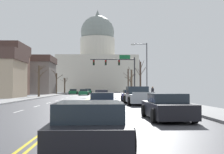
# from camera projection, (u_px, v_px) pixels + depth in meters

# --- Properties ---
(ground) EXTENTS (20.00, 180.00, 0.20)m
(ground) POSITION_uv_depth(u_px,v_px,m) (88.00, 99.00, 37.82)
(ground) COLOR #47474C
(signal_gantry) EXTENTS (7.91, 0.41, 7.18)m
(signal_gantry) POSITION_uv_depth(u_px,v_px,m) (119.00, 66.00, 50.96)
(signal_gantry) COLOR #28282D
(signal_gantry) RESTS_ON ground
(street_lamp_right) EXTENTS (2.32, 0.24, 7.73)m
(street_lamp_right) POSITION_uv_depth(u_px,v_px,m) (145.00, 65.00, 40.83)
(street_lamp_right) COLOR #333338
(street_lamp_right) RESTS_ON ground
(capitol_building) EXTENTS (30.32, 20.70, 32.63)m
(capitol_building) POSITION_uv_depth(u_px,v_px,m) (97.00, 63.00, 114.79)
(capitol_building) COLOR beige
(capitol_building) RESTS_ON ground
(sedan_near_00) EXTENTS (2.08, 4.26, 1.24)m
(sedan_near_00) POSITION_uv_depth(u_px,v_px,m) (101.00, 94.00, 46.40)
(sedan_near_00) COLOR #6B6056
(sedan_near_00) RESTS_ON ground
(sedan_near_01) EXTENTS (2.18, 4.36, 1.25)m
(sedan_near_01) POSITION_uv_depth(u_px,v_px,m) (102.00, 95.00, 39.31)
(sedan_near_01) COLOR #B71414
(sedan_near_01) RESTS_ON ground
(sedan_near_02) EXTENTS (2.14, 4.24, 1.32)m
(sedan_near_02) POSITION_uv_depth(u_px,v_px,m) (131.00, 96.00, 32.43)
(sedan_near_02) COLOR navy
(sedan_near_02) RESTS_ON ground
(pickup_truck_near_03) EXTENTS (2.46, 5.86, 1.65)m
(pickup_truck_near_03) POSITION_uv_depth(u_px,v_px,m) (138.00, 96.00, 26.71)
(pickup_truck_near_03) COLOR #ADB2B7
(pickup_truck_near_03) RESTS_ON ground
(sedan_near_04) EXTENTS (2.06, 4.37, 1.20)m
(sedan_near_04) POSITION_uv_depth(u_px,v_px,m) (103.00, 102.00, 20.01)
(sedan_near_04) COLOR navy
(sedan_near_04) RESTS_ON ground
(sedan_near_05) EXTENTS (2.04, 4.56, 1.26)m
(sedan_near_05) POSITION_uv_depth(u_px,v_px,m) (167.00, 107.00, 13.93)
(sedan_near_05) COLOR black
(sedan_near_05) RESTS_ON ground
(sedan_near_06) EXTENTS (2.12, 4.65, 1.17)m
(sedan_near_06) POSITION_uv_depth(u_px,v_px,m) (90.00, 124.00, 7.66)
(sedan_near_06) COLOR black
(sedan_near_06) RESTS_ON ground
(sedan_oncoming_00) EXTENTS (2.11, 4.47, 1.26)m
(sedan_oncoming_00) POSITION_uv_depth(u_px,v_px,m) (84.00, 92.00, 59.88)
(sedan_oncoming_00) COLOR #1E7247
(sedan_oncoming_00) RESTS_ON ground
(sedan_oncoming_01) EXTENTS (2.00, 4.38, 1.25)m
(sedan_oncoming_01) POSITION_uv_depth(u_px,v_px,m) (73.00, 92.00, 69.84)
(sedan_oncoming_01) COLOR #1E7247
(sedan_oncoming_01) RESTS_ON ground
(sedan_oncoming_02) EXTENTS (1.97, 4.57, 1.29)m
(sedan_oncoming_02) POSITION_uv_depth(u_px,v_px,m) (88.00, 91.00, 81.36)
(sedan_oncoming_02) COLOR #1E7247
(sedan_oncoming_02) RESTS_ON ground
(flank_building_01) EXTENTS (9.76, 7.70, 8.48)m
(flank_building_01) POSITION_uv_depth(u_px,v_px,m) (34.00, 78.00, 79.07)
(flank_building_01) COLOR #8C6656
(flank_building_01) RESTS_ON ground
(flank_building_02) EXTENTS (12.62, 10.37, 9.03)m
(flank_building_02) POSITION_uv_depth(u_px,v_px,m) (28.00, 75.00, 69.88)
(flank_building_02) COLOR slate
(flank_building_02) RESTS_ON ground
(bare_tree_00) EXTENTS (1.56, 2.10, 6.45)m
(bare_tree_00) POSITION_uv_depth(u_px,v_px,m) (128.00, 81.00, 77.40)
(bare_tree_00) COLOR #423328
(bare_tree_00) RESTS_ON ground
(bare_tree_01) EXTENTS (2.16, 0.96, 5.05)m
(bare_tree_01) POSITION_uv_depth(u_px,v_px,m) (39.00, 80.00, 46.20)
(bare_tree_01) COLOR brown
(bare_tree_01) RESTS_ON ground
(bare_tree_02) EXTENTS (2.44, 1.89, 5.86)m
(bare_tree_02) POSITION_uv_depth(u_px,v_px,m) (131.00, 82.00, 61.48)
(bare_tree_02) COLOR brown
(bare_tree_02) RESTS_ON ground
(bare_tree_03) EXTENTS (2.72, 2.25, 5.66)m
(bare_tree_03) POSITION_uv_depth(u_px,v_px,m) (56.00, 82.00, 67.43)
(bare_tree_03) COLOR #4C3D2D
(bare_tree_03) RESTS_ON ground
(bare_tree_04) EXTENTS (1.60, 2.24, 4.76)m
(bare_tree_04) POSITION_uv_depth(u_px,v_px,m) (131.00, 84.00, 71.44)
(bare_tree_04) COLOR #4C3D2D
(bare_tree_04) RESTS_ON ground
(bare_tree_05) EXTENTS (1.97, 1.10, 4.28)m
(bare_tree_05) POSITION_uv_depth(u_px,v_px,m) (65.00, 85.00, 77.44)
(bare_tree_05) COLOR brown
(bare_tree_05) RESTS_ON ground
(bare_tree_06) EXTENTS (1.79, 2.59, 5.99)m
(bare_tree_06) POSITION_uv_depth(u_px,v_px,m) (140.00, 78.00, 47.72)
(bare_tree_06) COLOR #423328
(bare_tree_06) RESTS_ON ground
(pedestrian_00) EXTENTS (0.35, 0.34, 1.56)m
(pedestrian_00) POSITION_uv_depth(u_px,v_px,m) (153.00, 92.00, 35.71)
(pedestrian_00) COLOR black
(pedestrian_00) RESTS_ON ground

